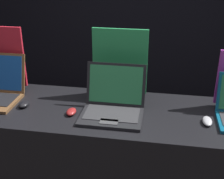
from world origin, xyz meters
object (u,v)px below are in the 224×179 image
mouse_middle (71,112)px  promo_stand_middle (120,65)px  laptop_middle (113,104)px  mouse_back (207,121)px  mouse_front (24,104)px  promo_stand_front (4,59)px

mouse_middle → promo_stand_middle: size_ratio=0.20×
laptop_middle → mouse_back: laptop_middle is taller
mouse_front → mouse_middle: size_ratio=0.98×
laptop_middle → mouse_back: bearing=-3.2°
promo_stand_front → laptop_middle: promo_stand_front is taller
laptop_middle → mouse_middle: 0.27m
promo_stand_front → mouse_back: bearing=-11.9°
mouse_back → mouse_middle: bearing=-178.2°
mouse_front → mouse_middle: (0.34, -0.04, -0.00)m
mouse_front → promo_stand_middle: 0.70m
laptop_middle → mouse_back: 0.58m
mouse_middle → promo_stand_middle: 0.47m
laptop_middle → promo_stand_middle: 0.32m
promo_stand_middle → mouse_back: bearing=-28.2°
promo_stand_front → mouse_middle: 0.71m
mouse_middle → promo_stand_front: bearing=151.1°
mouse_back → mouse_front: bearing=179.1°
promo_stand_front → mouse_back: 1.47m
mouse_back → promo_stand_middle: bearing=151.8°
promo_stand_front → promo_stand_middle: bearing=0.5°
mouse_front → mouse_back: (1.17, -0.02, -0.00)m
laptop_middle → promo_stand_middle: (-0.00, 0.28, 0.16)m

